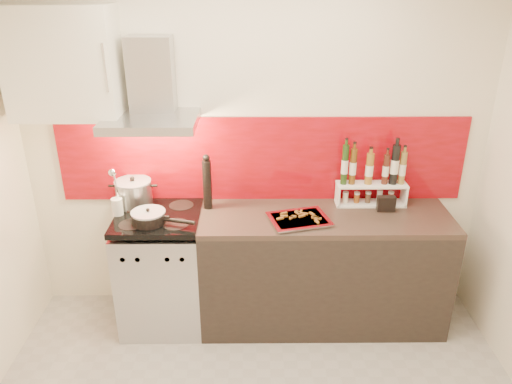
{
  "coord_description": "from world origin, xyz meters",
  "views": [
    {
      "loc": [
        -0.03,
        -2.08,
        2.51
      ],
      "look_at": [
        0.0,
        0.95,
        1.15
      ],
      "focal_mm": 35.0,
      "sensor_mm": 36.0,
      "label": 1
    }
  ],
  "objects_px": {
    "counter": "(322,269)",
    "pepper_mill": "(207,183)",
    "range_stove": "(163,271)",
    "stock_pot": "(134,193)",
    "baking_tray": "(299,219)",
    "saute_pan": "(150,217)"
  },
  "relations": [
    {
      "from": "counter",
      "to": "saute_pan",
      "type": "bearing_deg",
      "value": -174.14
    },
    {
      "from": "range_stove",
      "to": "stock_pot",
      "type": "distance_m",
      "value": 0.62
    },
    {
      "from": "counter",
      "to": "pepper_mill",
      "type": "distance_m",
      "value": 1.08
    },
    {
      "from": "counter",
      "to": "pepper_mill",
      "type": "relative_size",
      "value": 4.33
    },
    {
      "from": "counter",
      "to": "pepper_mill",
      "type": "height_order",
      "value": "pepper_mill"
    },
    {
      "from": "counter",
      "to": "stock_pot",
      "type": "distance_m",
      "value": 1.51
    },
    {
      "from": "range_stove",
      "to": "pepper_mill",
      "type": "xyz_separation_m",
      "value": [
        0.35,
        0.13,
        0.66
      ]
    },
    {
      "from": "stock_pot",
      "to": "saute_pan",
      "type": "relative_size",
      "value": 0.59
    },
    {
      "from": "stock_pot",
      "to": "pepper_mill",
      "type": "bearing_deg",
      "value": -3.23
    },
    {
      "from": "baking_tray",
      "to": "counter",
      "type": "bearing_deg",
      "value": 24.62
    },
    {
      "from": "range_stove",
      "to": "counter",
      "type": "distance_m",
      "value": 1.2
    },
    {
      "from": "range_stove",
      "to": "pepper_mill",
      "type": "height_order",
      "value": "pepper_mill"
    },
    {
      "from": "counter",
      "to": "stock_pot",
      "type": "relative_size",
      "value": 6.77
    },
    {
      "from": "counter",
      "to": "saute_pan",
      "type": "xyz_separation_m",
      "value": [
        -1.23,
        -0.13,
        0.5
      ]
    },
    {
      "from": "saute_pan",
      "to": "pepper_mill",
      "type": "relative_size",
      "value": 1.08
    },
    {
      "from": "range_stove",
      "to": "stock_pot",
      "type": "xyz_separation_m",
      "value": [
        -0.19,
        0.16,
        0.57
      ]
    },
    {
      "from": "saute_pan",
      "to": "stock_pot",
      "type": "bearing_deg",
      "value": 119.9
    },
    {
      "from": "stock_pot",
      "to": "baking_tray",
      "type": "relative_size",
      "value": 0.57
    },
    {
      "from": "counter",
      "to": "baking_tray",
      "type": "distance_m",
      "value": 0.51
    },
    {
      "from": "range_stove",
      "to": "stock_pot",
      "type": "relative_size",
      "value": 3.42
    },
    {
      "from": "saute_pan",
      "to": "baking_tray",
      "type": "height_order",
      "value": "saute_pan"
    },
    {
      "from": "range_stove",
      "to": "counter",
      "type": "xyz_separation_m",
      "value": [
        1.2,
        0.0,
        0.01
      ]
    }
  ]
}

